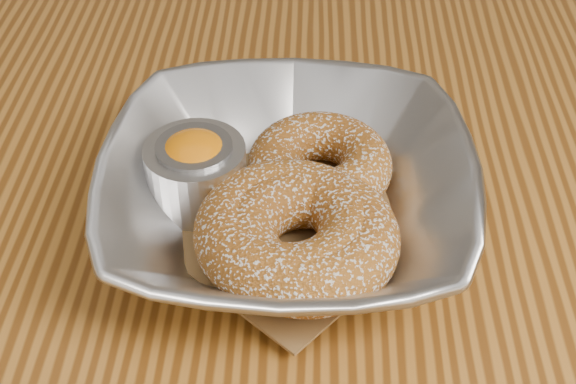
{
  "coord_description": "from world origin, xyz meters",
  "views": [
    {
      "loc": [
        0.0,
        -0.35,
        1.09
      ],
      "look_at": [
        -0.01,
        0.0,
        0.78
      ],
      "focal_mm": 50.0,
      "sensor_mm": 36.0,
      "label": 1
    }
  ],
  "objects_px": {
    "table": "(301,333)",
    "donut_front": "(289,232)",
    "donut_back": "(320,164)",
    "serving_bowl": "(288,196)",
    "ramekin": "(196,170)",
    "donut_extra": "(306,238)"
  },
  "relations": [
    {
      "from": "table",
      "to": "donut_front",
      "type": "relative_size",
      "value": 11.15
    },
    {
      "from": "table",
      "to": "donut_back",
      "type": "bearing_deg",
      "value": 74.0
    },
    {
      "from": "table",
      "to": "serving_bowl",
      "type": "xyz_separation_m",
      "value": [
        -0.01,
        0.0,
        0.13
      ]
    },
    {
      "from": "table",
      "to": "serving_bowl",
      "type": "distance_m",
      "value": 0.13
    },
    {
      "from": "table",
      "to": "ramekin",
      "type": "height_order",
      "value": "ramekin"
    },
    {
      "from": "donut_back",
      "to": "donut_front",
      "type": "xyz_separation_m",
      "value": [
        -0.02,
        -0.06,
        0.0
      ]
    },
    {
      "from": "table",
      "to": "donut_extra",
      "type": "distance_m",
      "value": 0.13
    },
    {
      "from": "serving_bowl",
      "to": "donut_front",
      "type": "height_order",
      "value": "serving_bowl"
    },
    {
      "from": "donut_front",
      "to": "ramekin",
      "type": "bearing_deg",
      "value": 140.44
    },
    {
      "from": "donut_back",
      "to": "donut_front",
      "type": "relative_size",
      "value": 0.84
    },
    {
      "from": "table",
      "to": "donut_extra",
      "type": "relative_size",
      "value": 11.4
    },
    {
      "from": "serving_bowl",
      "to": "donut_back",
      "type": "bearing_deg",
      "value": 58.95
    },
    {
      "from": "donut_back",
      "to": "ramekin",
      "type": "distance_m",
      "value": 0.08
    },
    {
      "from": "table",
      "to": "donut_front",
      "type": "height_order",
      "value": "donut_front"
    },
    {
      "from": "table",
      "to": "donut_front",
      "type": "bearing_deg",
      "value": -103.75
    },
    {
      "from": "table",
      "to": "donut_front",
      "type": "xyz_separation_m",
      "value": [
        -0.01,
        -0.03,
        0.13
      ]
    },
    {
      "from": "donut_front",
      "to": "ramekin",
      "type": "height_order",
      "value": "ramekin"
    },
    {
      "from": "serving_bowl",
      "to": "donut_back",
      "type": "distance_m",
      "value": 0.04
    },
    {
      "from": "table",
      "to": "ramekin",
      "type": "bearing_deg",
      "value": 164.97
    },
    {
      "from": "serving_bowl",
      "to": "donut_front",
      "type": "xyz_separation_m",
      "value": [
        0.0,
        -0.03,
        0.0
      ]
    },
    {
      "from": "donut_front",
      "to": "donut_extra",
      "type": "relative_size",
      "value": 1.02
    },
    {
      "from": "ramekin",
      "to": "serving_bowl",
      "type": "bearing_deg",
      "value": -15.4
    }
  ]
}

